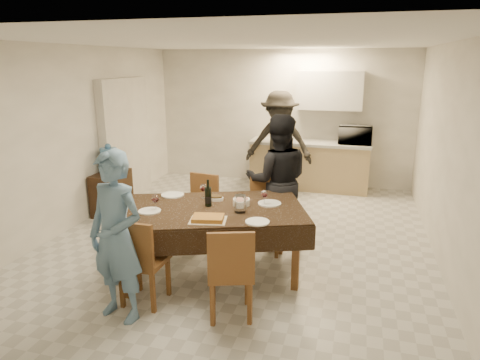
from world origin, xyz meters
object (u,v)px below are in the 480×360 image
object	(u,v)px
dining_table	(211,211)
savoury_tart	(208,218)
console	(112,193)
water_pitcher	(240,204)
wine_bottle	(208,193)
person_kitchen	(279,143)
person_far	(278,181)
microwave	(355,135)
water_jug	(109,160)
person_near	(116,237)

from	to	relation	value
dining_table	savoury_tart	size ratio (longest dim) A/B	6.30
console	water_pitcher	xyz separation A→B (m)	(2.58, -1.56, 0.56)
water_pitcher	dining_table	bearing A→B (deg)	171.87
wine_bottle	person_kitchen	xyz separation A→B (m)	(0.19, 3.27, -0.02)
person_far	person_kitchen	distance (m)	2.31
wine_bottle	microwave	bearing A→B (deg)	67.81
savoury_tart	person_kitchen	world-z (taller)	person_kitchen
water_jug	wine_bottle	world-z (taller)	wine_bottle
wine_bottle	person_kitchen	distance (m)	3.27
microwave	person_near	xyz separation A→B (m)	(-2.02, -4.82, -0.26)
dining_table	person_near	size ratio (longest dim) A/B	1.43
savoury_tart	person_near	world-z (taller)	person_near
person_near	person_kitchen	bearing A→B (deg)	93.49
water_pitcher	person_near	xyz separation A→B (m)	(-0.90, -1.00, -0.08)
wine_bottle	person_kitchen	world-z (taller)	person_kitchen
water_jug	microwave	world-z (taller)	microwave
wine_bottle	microwave	world-z (taller)	microwave
wine_bottle	water_pitcher	distance (m)	0.42
console	microwave	world-z (taller)	microwave
dining_table	person_far	world-z (taller)	person_far
water_jug	water_pitcher	distance (m)	3.01
console	person_kitchen	world-z (taller)	person_kitchen
wine_bottle	person_near	xyz separation A→B (m)	(-0.50, -1.10, -0.14)
savoury_tart	dining_table	bearing A→B (deg)	104.74
wine_bottle	savoury_tart	bearing A→B (deg)	-70.77
water_jug	person_kitchen	size ratio (longest dim) A/B	0.21
savoury_tart	console	bearing A→B (deg)	140.87
wine_bottle	person_near	bearing A→B (deg)	-114.44
water_pitcher	savoury_tart	distance (m)	0.42
microwave	person_kitchen	distance (m)	1.41
dining_table	microwave	distance (m)	4.06
person_near	person_far	world-z (taller)	person_far
savoury_tart	water_pitcher	bearing A→B (deg)	52.85
dining_table	person_kitchen	distance (m)	3.33
dining_table	microwave	xyz separation A→B (m)	(1.47, 3.77, 0.31)
water_jug	water_pitcher	bearing A→B (deg)	-31.24
microwave	person_near	world-z (taller)	person_near
person_kitchen	savoury_tart	bearing A→B (deg)	-90.64
water_jug	savoury_tart	xyz separation A→B (m)	(2.33, -1.89, -0.04)
water_pitcher	person_kitchen	bearing A→B (deg)	93.54
wine_bottle	person_far	xyz separation A→B (m)	(0.60, 1.00, -0.08)
dining_table	person_far	size ratio (longest dim) A/B	1.34
dining_table	console	bearing A→B (deg)	124.89
dining_table	person_kitchen	world-z (taller)	person_kitchen
water_pitcher	person_far	size ratio (longest dim) A/B	0.11
savoury_tart	person_far	distance (m)	1.50
savoury_tart	person_near	distance (m)	0.93
dining_table	person_far	xyz separation A→B (m)	(0.55, 1.05, 0.11)
person_far	person_kitchen	bearing A→B (deg)	-93.09
savoury_tart	water_jug	bearing A→B (deg)	140.87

